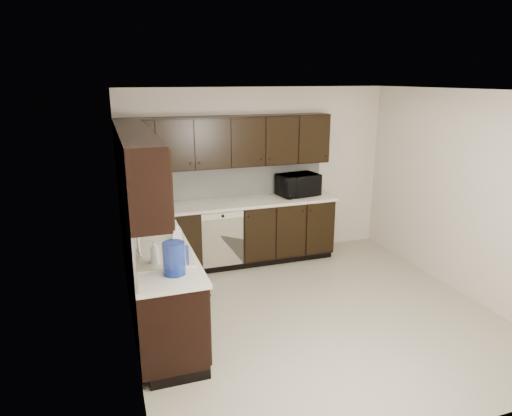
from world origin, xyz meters
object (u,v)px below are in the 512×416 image
Objects in this scene: toaster_oven at (139,200)px; storage_bin at (147,212)px; microwave at (298,185)px; sink at (163,261)px; blue_pitcher at (174,258)px.

storage_bin is (0.05, -0.53, -0.02)m from toaster_oven.
sink is at bearing -151.21° from microwave.
toaster_oven is at bearing 95.68° from storage_bin.
sink reaches higher than storage_bin.
toaster_oven is 0.54m from storage_bin.
blue_pitcher is at bearing -87.95° from storage_bin.
microwave reaches higher than blue_pitcher.
microwave is 1.95× the size of blue_pitcher.
toaster_oven is at bearing 92.26° from sink.
microwave reaches higher than toaster_oven.
microwave is 2.30m from storage_bin.
blue_pitcher reaches higher than sink.
toaster_oven is 1.32× the size of blue_pitcher.
microwave is at bearing 13.39° from storage_bin.
blue_pitcher reaches higher than storage_bin.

